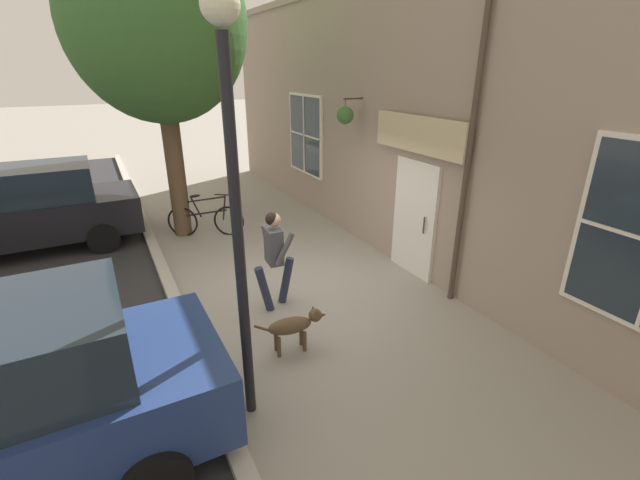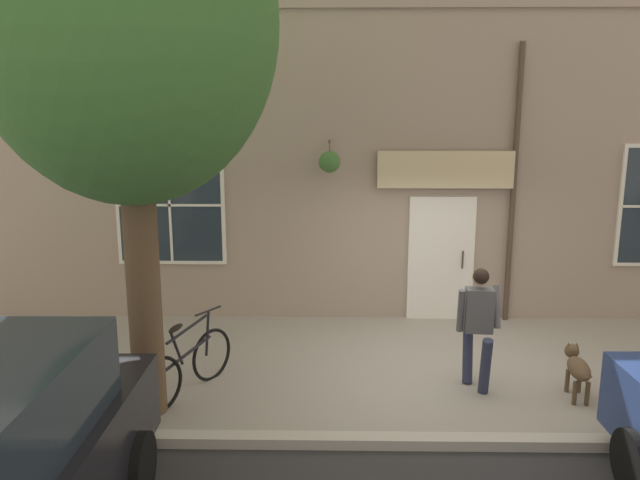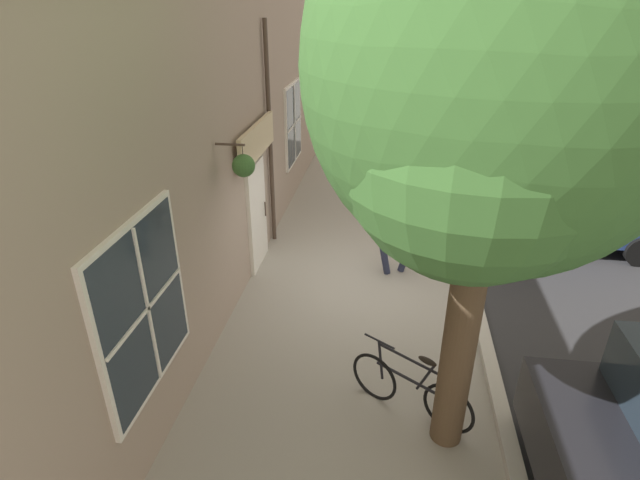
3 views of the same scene
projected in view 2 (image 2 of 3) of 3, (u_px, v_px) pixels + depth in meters
name	position (u px, v px, depth m)	size (l,w,h in m)	color
ground_plane	(432.00, 370.00, 8.57)	(90.00, 90.00, 0.00)	gray
storefront_facade	(416.00, 165.00, 10.32)	(0.95, 18.00, 5.21)	gray
pedestrian_walking	(479.00, 318.00, 7.82)	(0.72, 0.57, 1.59)	#282D47
dog_on_leash	(577.00, 367.00, 7.71)	(1.00, 0.31, 0.60)	brown
street_tree_by_curb	(122.00, 38.00, 6.57)	(3.53, 3.17, 6.36)	brown
leaning_bicycle	(187.00, 365.00, 7.77)	(1.56, 0.85, 1.00)	black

